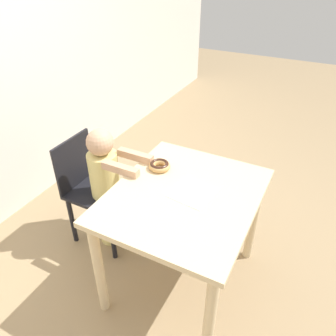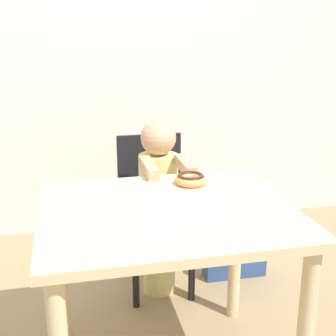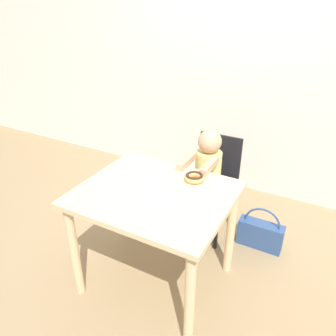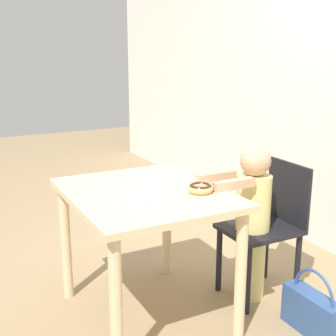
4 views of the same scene
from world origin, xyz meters
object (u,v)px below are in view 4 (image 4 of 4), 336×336
(child_figure, at_px, (252,219))
(handbag, at_px, (312,311))
(chair, at_px, (267,227))
(donut, at_px, (200,188))

(child_figure, xyz_separation_m, handbag, (0.46, 0.07, -0.38))
(chair, height_order, donut, chair)
(chair, xyz_separation_m, handbag, (0.46, -0.05, -0.31))
(donut, bearing_deg, child_figure, 98.51)
(chair, distance_m, handbag, 0.56)
(chair, xyz_separation_m, donut, (0.06, -0.52, 0.34))
(chair, distance_m, child_figure, 0.14)
(child_figure, distance_m, handbag, 0.60)
(donut, bearing_deg, handbag, 49.33)
(child_figure, distance_m, donut, 0.48)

